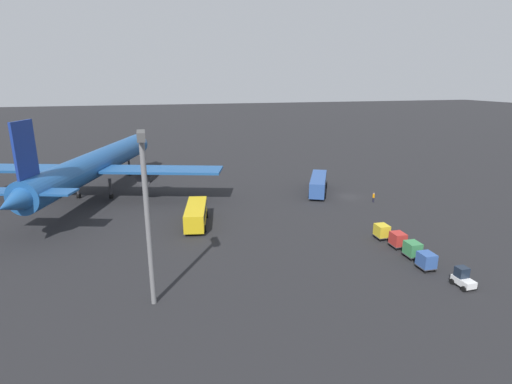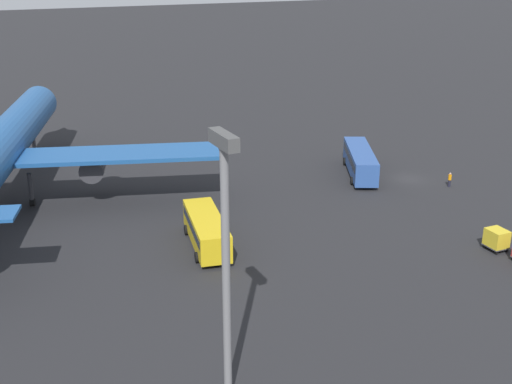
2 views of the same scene
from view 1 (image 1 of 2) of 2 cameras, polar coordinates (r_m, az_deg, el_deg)
The scene contains 11 objects.
ground_plane at distance 77.39m, azimuth 13.05°, elevation -0.64°, with size 600.00×600.00×0.00m, color #232326.
airplane at distance 80.08m, azimuth -21.96°, elevation 3.65°, with size 53.30×46.90×16.18m.
shuttle_bus_near at distance 78.42m, azimuth 8.88°, elevation 1.27°, with size 12.40×8.09×3.23m.
shuttle_bus_far at distance 61.15m, azimuth -8.57°, elevation -3.03°, with size 10.57×4.77×3.00m.
baggage_tug at distance 48.78m, azimuth 27.45°, elevation -10.87°, with size 2.41×1.64×2.10m.
worker_person at distance 74.82m, azimuth 16.44°, elevation -0.75°, with size 0.38×0.38×1.74m.
cargo_cart_blue at distance 50.84m, azimuth 23.17°, elevation -8.95°, with size 2.05×1.74×2.06m.
cargo_cart_green at distance 53.38m, azimuth 21.45°, elevation -7.57°, with size 2.05×1.74×2.06m.
cargo_cart_red at distance 55.80m, azimuth 19.61°, elevation -6.36°, with size 2.05×1.74×2.06m.
cargo_cart_yellow at distance 58.05m, azimuth 17.53°, elevation -5.31°, with size 2.05×1.74×2.06m.
light_pole at distance 38.07m, azimuth -15.41°, elevation -1.43°, with size 2.80×0.70×17.00m.
Camera 1 is at (-64.96, 36.22, 21.39)m, focal length 28.00 mm.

